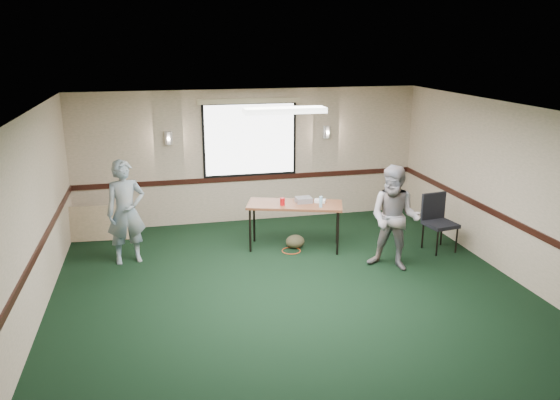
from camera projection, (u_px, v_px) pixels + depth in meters
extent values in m
plane|color=black|center=(301.00, 307.00, 7.70)|extent=(8.00, 8.00, 0.00)
plane|color=tan|center=(250.00, 156.00, 11.06)|extent=(7.00, 0.00, 7.00)
plane|color=tan|center=(462.00, 399.00, 3.58)|extent=(7.00, 0.00, 7.00)
plane|color=tan|center=(21.00, 236.00, 6.56)|extent=(0.00, 8.00, 8.00)
plane|color=tan|center=(530.00, 199.00, 8.08)|extent=(0.00, 8.00, 8.00)
plane|color=silver|center=(303.00, 115.00, 6.94)|extent=(8.00, 8.00, 0.00)
cube|color=black|center=(250.00, 178.00, 11.17)|extent=(7.00, 0.03, 0.10)
cube|color=black|center=(28.00, 271.00, 6.69)|extent=(0.03, 8.00, 0.10)
cube|color=black|center=(525.00, 228.00, 8.20)|extent=(0.03, 8.00, 0.10)
cube|color=black|center=(250.00, 140.00, 10.93)|extent=(1.90, 0.01, 1.50)
cube|color=white|center=(250.00, 140.00, 10.93)|extent=(1.80, 0.02, 1.40)
cube|color=#C6B48C|center=(249.00, 101.00, 10.71)|extent=(2.05, 0.08, 0.10)
cylinder|color=silver|center=(169.00, 138.00, 10.53)|extent=(0.16, 0.16, 0.25)
cylinder|color=silver|center=(327.00, 132.00, 11.22)|extent=(0.16, 0.16, 0.25)
cube|color=white|center=(285.00, 110.00, 7.89)|extent=(1.20, 0.32, 0.08)
cube|color=#602D1B|center=(295.00, 205.00, 9.66)|extent=(1.79, 1.15, 0.04)
cylinder|color=black|center=(250.00, 231.00, 9.59)|extent=(0.04, 0.04, 0.79)
cylinder|color=black|center=(338.00, 233.00, 9.46)|extent=(0.04, 0.04, 0.79)
cylinder|color=black|center=(254.00, 221.00, 10.10)|extent=(0.04, 0.04, 0.79)
cylinder|color=black|center=(337.00, 223.00, 9.97)|extent=(0.04, 0.04, 0.79)
cube|color=gray|center=(304.00, 200.00, 9.72)|extent=(0.28, 0.24, 0.09)
cube|color=white|center=(320.00, 201.00, 9.73)|extent=(0.24, 0.22, 0.05)
cylinder|color=#AD0B0F|center=(282.00, 202.00, 9.55)|extent=(0.09, 0.09, 0.13)
cylinder|color=#8BC6E4|center=(321.00, 202.00, 9.42)|extent=(0.06, 0.06, 0.19)
ellipsoid|color=#403824|center=(295.00, 242.00, 9.85)|extent=(0.36, 0.28, 0.24)
torus|color=#BD3E17|center=(291.00, 251.00, 9.72)|extent=(0.42, 0.42, 0.02)
cube|color=tan|center=(101.00, 223.00, 10.20)|extent=(1.29, 0.28, 0.65)
cube|color=black|center=(441.00, 224.00, 9.63)|extent=(0.56, 0.56, 0.07)
cube|color=black|center=(433.00, 206.00, 9.77)|extent=(0.49, 0.13, 0.49)
cylinder|color=black|center=(437.00, 244.00, 9.45)|extent=(0.03, 0.03, 0.46)
cylinder|color=black|center=(456.00, 240.00, 9.59)|extent=(0.03, 0.03, 0.46)
cylinder|color=black|center=(423.00, 236.00, 9.81)|extent=(0.03, 0.03, 0.46)
cylinder|color=black|center=(441.00, 233.00, 9.96)|extent=(0.03, 0.03, 0.46)
imported|color=#3F668B|center=(126.00, 212.00, 9.03)|extent=(0.71, 0.54, 1.76)
imported|color=#6780A1|center=(395.00, 218.00, 8.78)|extent=(1.06, 1.03, 1.72)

